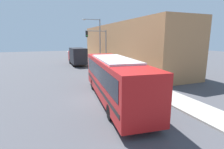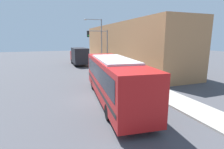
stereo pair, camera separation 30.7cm
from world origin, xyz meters
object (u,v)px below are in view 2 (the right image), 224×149
Objects in this scene: street_lamp at (99,39)px; parking_meter at (118,68)px; city_bus at (113,77)px; fire_hydrant at (134,79)px; traffic_light_pole at (101,43)px; pedestrian_near_corner at (112,63)px; delivery_truck at (79,56)px.

parking_meter is at bearing -88.93° from street_lamp.
city_bus is 9.69m from parking_meter.
fire_hydrant is (4.01, 4.21, -1.49)m from city_bus.
street_lamp is (0.74, 3.30, 0.66)m from traffic_light_pole.
pedestrian_near_corner reaches higher than parking_meter.
city_bus is at bearing -102.94° from traffic_light_pole.
delivery_truck is at bearing 101.15° from fire_hydrant.
parking_meter is (3.15, -11.42, -0.68)m from delivery_truck.
delivery_truck is 1.14× the size of traffic_light_pole.
delivery_truck is at bearing 108.74° from traffic_light_pole.
traffic_light_pole is at bearing 100.63° from parking_meter.
street_lamp is 4.52× the size of pedestrian_near_corner.
street_lamp is at bearing 91.07° from parking_meter.
pedestrian_near_corner is at bearing 76.59° from city_bus.
street_lamp is (-0.15, 8.07, 3.81)m from parking_meter.
delivery_truck is 7.44m from traffic_light_pole.
delivery_truck is 16.34m from fire_hydrant.
parking_meter is at bearing -79.37° from traffic_light_pole.
pedestrian_near_corner is at bearing -60.78° from delivery_truck.
parking_meter is at bearing 72.09° from city_bus.
delivery_truck is 0.86× the size of street_lamp.
fire_hydrant is at bearing -89.31° from street_lamp.
fire_hydrant is at bearing -84.52° from traffic_light_pole.
delivery_truck reaches higher than fire_hydrant.
traffic_light_pole is at bearing -71.26° from delivery_truck.
traffic_light_pole is at bearing 166.84° from pedestrian_near_corner.
street_lamp is (3.00, -3.35, 3.12)m from delivery_truck.
city_bus reaches higher than parking_meter.
parking_meter is at bearing 90.00° from fire_hydrant.
traffic_light_pole is 5.78m from parking_meter.
fire_hydrant is at bearing -90.00° from parking_meter.
delivery_truck is 3.90× the size of pedestrian_near_corner.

